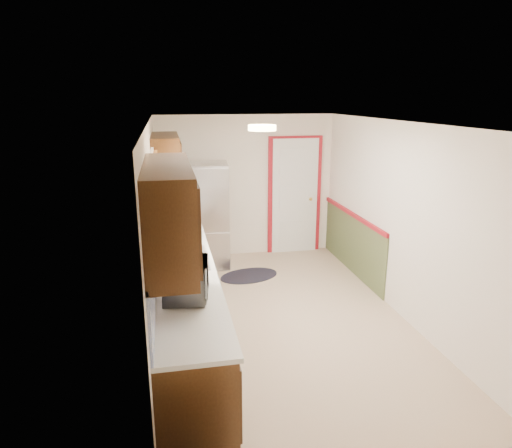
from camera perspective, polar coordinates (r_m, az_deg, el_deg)
name	(u,v)px	position (r m, az deg, el deg)	size (l,w,h in m)	color
room_shell	(283,226)	(5.42, 3.39, -0.24)	(3.20, 5.20, 2.52)	tan
kitchen_run	(180,273)	(5.11, -9.46, -6.08)	(0.63, 4.00, 2.20)	#361D0C
back_wall_trim	(306,205)	(7.82, 6.33, 2.32)	(1.12, 2.30, 2.08)	maroon
ceiling_fixture	(262,128)	(4.96, 0.77, 11.94)	(0.30, 0.30, 0.06)	#FFD88C
microwave	(186,276)	(4.16, -8.70, -6.48)	(0.56, 0.31, 0.38)	white
refrigerator	(206,215)	(7.35, -6.23, 1.07)	(0.74, 0.73, 1.68)	#B7B7BC
rug	(249,276)	(7.10, -0.88, -6.47)	(0.92, 0.59, 0.01)	black
cooktop	(180,230)	(6.20, -9.52, -0.78)	(0.52, 0.63, 0.02)	black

